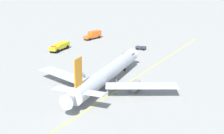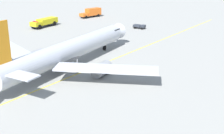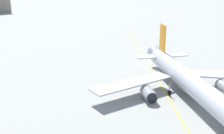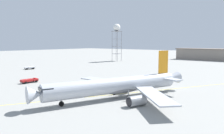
% 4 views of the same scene
% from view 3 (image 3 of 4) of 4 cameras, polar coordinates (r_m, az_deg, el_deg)
% --- Properties ---
extents(ground_plane, '(600.00, 600.00, 0.00)m').
position_cam_3_polar(ground_plane, '(59.43, 15.09, -6.37)').
color(ground_plane, gray).
extents(airliner_main, '(35.34, 39.38, 11.23)m').
position_cam_3_polar(airliner_main, '(60.65, 13.83, -2.69)').
color(airliner_main, '#B2B7C1').
rests_on(airliner_main, ground_plane).
extents(taxiway_centreline, '(60.28, 111.08, 0.01)m').
position_cam_3_polar(taxiway_centreline, '(58.12, 10.85, -6.62)').
color(taxiway_centreline, yellow).
rests_on(taxiway_centreline, ground_plane).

